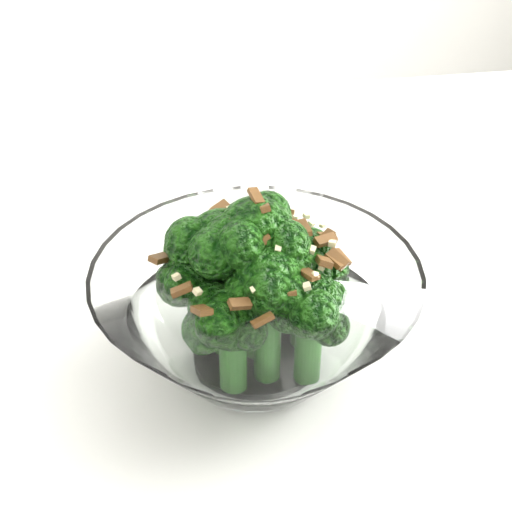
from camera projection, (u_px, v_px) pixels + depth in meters
name	position (u px, v px, depth m)	size (l,w,h in m)	color
table	(425.00, 393.00, 0.56)	(1.30, 0.96, 0.75)	white
broccoli_dish	(256.00, 307.00, 0.46)	(0.19, 0.19, 0.12)	white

